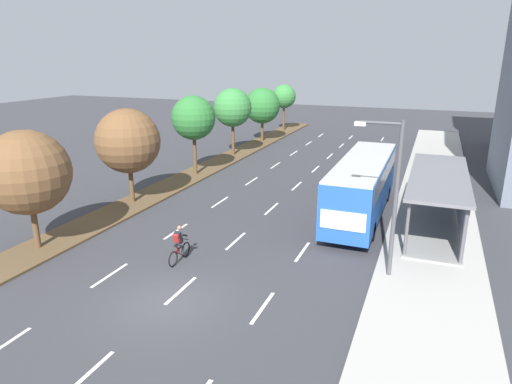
{
  "coord_description": "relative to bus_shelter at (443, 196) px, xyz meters",
  "views": [
    {
      "loc": [
        8.72,
        -12.78,
        9.04
      ],
      "look_at": [
        -0.73,
        10.98,
        1.2
      ],
      "focal_mm": 31.55,
      "sensor_mm": 36.0,
      "label": 1
    }
  ],
  "objects": [
    {
      "name": "median_tree_fourth",
      "position": [
        -17.95,
        12.62,
        2.56
      ],
      "size": [
        3.46,
        3.46,
        6.05
      ],
      "color": "brown",
      "rests_on": "median_strip"
    },
    {
      "name": "ground_plane",
      "position": [
        -9.53,
        -11.97,
        -1.87
      ],
      "size": [
        140.0,
        140.0,
        0.0
      ],
      "primitive_type": "plane",
      "color": "#38383D"
    },
    {
      "name": "lane_divider_center",
      "position": [
        -9.53,
        5.09,
        -1.86
      ],
      "size": [
        0.14,
        45.13,
        0.01
      ],
      "color": "white",
      "rests_on": "ground"
    },
    {
      "name": "median_tree_fifth",
      "position": [
        -17.96,
        20.18,
        1.97
      ],
      "size": [
        3.74,
        3.74,
        5.6
      ],
      "color": "brown",
      "rests_on": "median_strip"
    },
    {
      "name": "median_strip",
      "position": [
        -17.83,
        8.03,
        -1.81
      ],
      "size": [
        2.6,
        52.0,
        0.12
      ],
      "primitive_type": "cube",
      "color": "brown",
      "rests_on": "ground"
    },
    {
      "name": "median_tree_third",
      "position": [
        -17.74,
        5.06,
        2.59
      ],
      "size": [
        3.32,
        3.32,
        6.01
      ],
      "color": "brown",
      "rests_on": "median_strip"
    },
    {
      "name": "streetlight",
      "position": [
        -2.11,
        -6.78,
        2.02
      ],
      "size": [
        1.91,
        0.24,
        6.5
      ],
      "color": "#4C4C51",
      "rests_on": "sidewalk_right"
    },
    {
      "name": "bus_shelter",
      "position": [
        0.0,
        0.0,
        0.0
      ],
      "size": [
        2.9,
        10.26,
        2.86
      ],
      "color": "gray",
      "rests_on": "sidewalk_right"
    },
    {
      "name": "lane_divider_left",
      "position": [
        -13.03,
        5.09,
        -1.86
      ],
      "size": [
        0.14,
        45.13,
        0.01
      ],
      "color": "white",
      "rests_on": "ground"
    },
    {
      "name": "median_tree_farthest",
      "position": [
        -18.04,
        27.74,
        2.31
      ],
      "size": [
        2.83,
        2.83,
        5.5
      ],
      "color": "brown",
      "rests_on": "median_strip"
    },
    {
      "name": "median_tree_nearest",
      "position": [
        -18.0,
        -10.05,
        1.97
      ],
      "size": [
        3.94,
        3.94,
        5.69
      ],
      "color": "brown",
      "rests_on": "median_strip"
    },
    {
      "name": "median_tree_second",
      "position": [
        -18.07,
        -2.49,
        2.12
      ],
      "size": [
        3.94,
        3.94,
        5.85
      ],
      "color": "brown",
      "rests_on": "median_strip"
    },
    {
      "name": "sidewalk_right",
      "position": [
        -0.28,
        8.03,
        -1.79
      ],
      "size": [
        4.5,
        52.0,
        0.15
      ],
      "primitive_type": "cube",
      "color": "#ADAAA3",
      "rests_on": "ground"
    },
    {
      "name": "cyclist",
      "position": [
        -10.93,
        -8.7,
        -1.08
      ],
      "size": [
        0.46,
        1.82,
        1.71
      ],
      "color": "black",
      "rests_on": "ground"
    },
    {
      "name": "lane_divider_right",
      "position": [
        -6.03,
        5.09,
        -1.86
      ],
      "size": [
        0.14,
        45.13,
        0.01
      ],
      "color": "white",
      "rests_on": "ground"
    },
    {
      "name": "bus",
      "position": [
        -4.28,
        0.5,
        0.2
      ],
      "size": [
        2.54,
        11.29,
        3.37
      ],
      "color": "#2356B2",
      "rests_on": "ground"
    }
  ]
}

